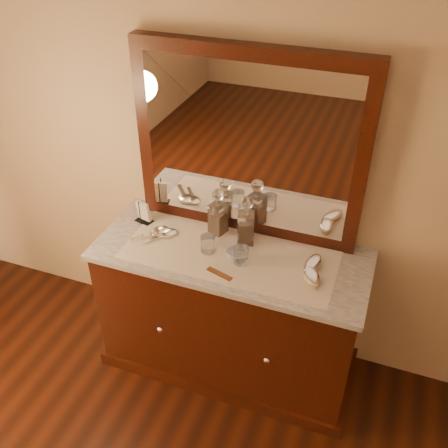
{
  "coord_description": "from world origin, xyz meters",
  "views": [
    {
      "loc": [
        0.68,
        0.03,
        2.48
      ],
      "look_at": [
        0.0,
        1.85,
        1.1
      ],
      "focal_mm": 40.21,
      "sensor_mm": 36.0,
      "label": 1
    }
  ],
  "objects": [
    {
      "name": "decanter_left",
      "position": [
        -0.13,
        2.1,
        0.96
      ],
      "size": [
        0.1,
        0.1,
        0.27
      ],
      "color": "#8B4014",
      "rests_on": "lace_runner"
    },
    {
      "name": "hand_mirror_inner",
      "position": [
        -0.38,
        1.97,
        0.86
      ],
      "size": [
        0.16,
        0.19,
        0.02
      ],
      "color": "silver",
      "rests_on": "lace_runner"
    },
    {
      "name": "comb",
      "position": [
        0.01,
        1.77,
        0.86
      ],
      "size": [
        0.14,
        0.07,
        0.01
      ],
      "primitive_type": "cube",
      "rotation": [
        0.0,
        0.0,
        -0.29
      ],
      "color": "brown",
      "rests_on": "lace_runner"
    },
    {
      "name": "lace_runner",
      "position": [
        0.0,
        1.94,
        0.85
      ],
      "size": [
        1.1,
        0.45,
        0.0
      ],
      "primitive_type": "cube",
      "color": "silver",
      "rests_on": "marble_top"
    },
    {
      "name": "napkin_rack",
      "position": [
        -0.55,
        2.05,
        0.91
      ],
      "size": [
        0.11,
        0.08,
        0.15
      ],
      "color": "black",
      "rests_on": "marble_top"
    },
    {
      "name": "marble_top",
      "position": [
        0.0,
        1.96,
        0.83
      ],
      "size": [
        1.44,
        0.59,
        0.03
      ],
      "primitive_type": "cube",
      "color": "silver",
      "rests_on": "dresser_cabinet"
    },
    {
      "name": "pin_dish",
      "position": [
        0.02,
        1.95,
        0.86
      ],
      "size": [
        0.11,
        0.11,
        0.02
      ],
      "primitive_type": "cylinder",
      "rotation": [
        0.0,
        0.0,
        -0.25
      ],
      "color": "white",
      "rests_on": "lace_runner"
    },
    {
      "name": "hand_mirror_outer",
      "position": [
        -0.44,
        1.97,
        0.86
      ],
      "size": [
        0.19,
        0.21,
        0.02
      ],
      "color": "silver",
      "rests_on": "lace_runner"
    },
    {
      "name": "mirror_glass",
      "position": [
        0.0,
        2.17,
        1.35
      ],
      "size": [
        1.06,
        0.01,
        0.86
      ],
      "primitive_type": "cube",
      "color": "white",
      "rests_on": "marble_top"
    },
    {
      "name": "dresser_plinth",
      "position": [
        0.0,
        1.96,
        0.04
      ],
      "size": [
        1.46,
        0.59,
        0.08
      ],
      "primitive_type": "cube",
      "color": "black",
      "rests_on": "floor"
    },
    {
      "name": "mirror_frame",
      "position": [
        0.0,
        2.2,
        1.35
      ],
      "size": [
        1.2,
        0.08,
        1.0
      ],
      "primitive_type": "cube",
      "color": "black",
      "rests_on": "marble_top"
    },
    {
      "name": "knob_right",
      "position": [
        0.3,
        1.67,
        0.45
      ],
      "size": [
        0.04,
        0.04,
        0.04
      ],
      "primitive_type": "sphere",
      "color": "silver",
      "rests_on": "dresser_cabinet"
    },
    {
      "name": "decanter_right",
      "position": [
        0.04,
        2.07,
        0.96
      ],
      "size": [
        0.11,
        0.11,
        0.28
      ],
      "color": "#8B4014",
      "rests_on": "lace_runner"
    },
    {
      "name": "tumblers",
      "position": [
        -0.02,
        1.91,
        0.9
      ],
      "size": [
        0.27,
        0.11,
        0.09
      ],
      "color": "white",
      "rests_on": "lace_runner"
    },
    {
      "name": "knob_left",
      "position": [
        -0.3,
        1.67,
        0.45
      ],
      "size": [
        0.04,
        0.04,
        0.04
      ],
      "primitive_type": "sphere",
      "color": "silver",
      "rests_on": "dresser_cabinet"
    },
    {
      "name": "dresser_cabinet",
      "position": [
        0.0,
        1.96,
        0.41
      ],
      "size": [
        1.4,
        0.55,
        0.82
      ],
      "primitive_type": "cube",
      "color": "black",
      "rests_on": "floor"
    },
    {
      "name": "brush_far",
      "position": [
        0.42,
        1.98,
        0.88
      ],
      "size": [
        0.09,
        0.16,
        0.04
      ],
      "color": "tan",
      "rests_on": "lace_runner"
    },
    {
      "name": "brush_near",
      "position": [
        0.44,
        1.89,
        0.88
      ],
      "size": [
        0.14,
        0.17,
        0.04
      ],
      "color": "tan",
      "rests_on": "lace_runner"
    }
  ]
}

